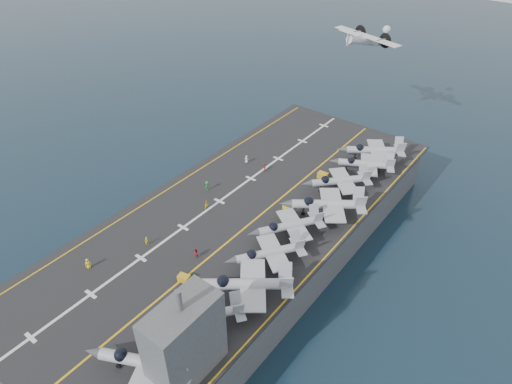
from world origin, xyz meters
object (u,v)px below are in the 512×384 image
Objects in this scene: transport_plane at (366,41)px; fighter_jet_0 at (146,361)px; tow_cart_a at (184,278)px; island_superstructure at (184,333)px.

fighter_jet_0 is at bearing -79.86° from transport_plane.
transport_plane is (-8.09, 74.50, 17.18)m from tow_cart_a.
transport_plane reaches higher than tow_cart_a.
island_superstructure reaches higher than fighter_jet_0.
fighter_jet_0 is 91.63m from transport_plane.
tow_cart_a is at bearing -83.80° from transport_plane.
island_superstructure is at bearing 43.91° from fighter_jet_0.
tow_cart_a is at bearing 118.40° from fighter_jet_0.
island_superstructure reaches higher than tow_cart_a.
transport_plane is (-19.68, 85.32, 10.24)m from island_superstructure.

